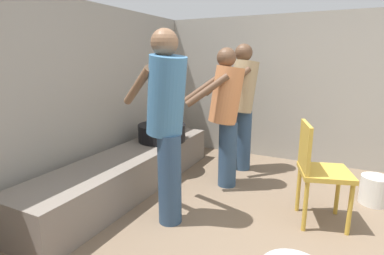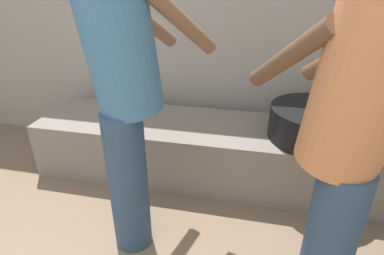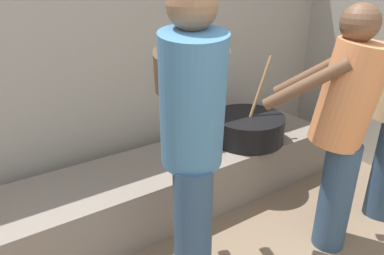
# 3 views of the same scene
# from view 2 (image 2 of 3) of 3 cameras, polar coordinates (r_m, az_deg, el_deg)

# --- Properties ---
(block_enclosure_rear) EXTENTS (5.37, 0.20, 1.97)m
(block_enclosure_rear) POSITION_cam_2_polar(r_m,az_deg,el_deg) (2.67, -8.34, 17.89)
(block_enclosure_rear) COLOR #9E998E
(block_enclosure_rear) RESTS_ON ground_plane
(hearth_ledge) EXTENTS (2.64, 0.60, 0.41)m
(hearth_ledge) POSITION_cam_2_polar(r_m,az_deg,el_deg) (2.28, 5.31, -4.35)
(hearth_ledge) COLOR slate
(hearth_ledge) RESTS_ON ground_plane
(cooking_pot_main) EXTENTS (0.58, 0.58, 0.66)m
(cooking_pot_main) POSITION_cam_2_polar(r_m,az_deg,el_deg) (2.12, 21.56, 0.68)
(cooking_pot_main) COLOR black
(cooking_pot_main) RESTS_ON hearth_ledge
(cook_in_blue_shirt) EXTENTS (0.60, 0.74, 1.63)m
(cook_in_blue_shirt) POSITION_cam_2_polar(r_m,az_deg,el_deg) (1.45, -12.34, 8.47)
(cook_in_blue_shirt) COLOR navy
(cook_in_blue_shirt) RESTS_ON ground_plane
(cook_in_orange_shirt) EXTENTS (0.60, 0.71, 1.51)m
(cook_in_orange_shirt) POSITION_cam_2_polar(r_m,az_deg,el_deg) (1.22, 26.63, -1.05)
(cook_in_orange_shirt) COLOR navy
(cook_in_orange_shirt) RESTS_ON ground_plane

